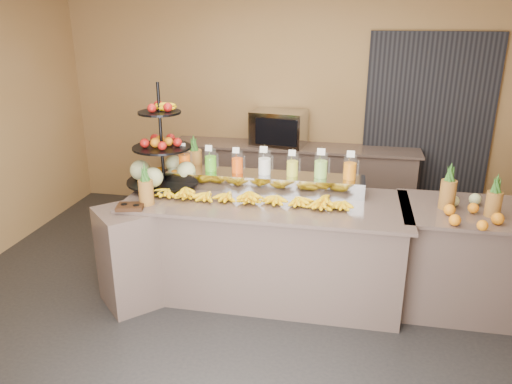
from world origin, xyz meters
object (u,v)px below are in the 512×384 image
(right_fruit_pile, at_px, (469,207))
(banana_heap, at_px, (252,196))
(condiment_caddy, at_px, (130,207))
(oven_warmer, at_px, (279,128))
(pitcher_tray, at_px, (264,181))
(fruit_stand, at_px, (168,162))

(right_fruit_pile, bearing_deg, banana_heap, -179.75)
(condiment_caddy, height_order, oven_warmer, oven_warmer)
(pitcher_tray, distance_m, oven_warmer, 1.68)
(condiment_caddy, distance_m, right_fruit_pile, 2.81)
(right_fruit_pile, height_order, oven_warmer, oven_warmer)
(condiment_caddy, relative_size, oven_warmer, 0.34)
(fruit_stand, relative_size, condiment_caddy, 4.45)
(fruit_stand, relative_size, right_fruit_pile, 2.09)
(pitcher_tray, relative_size, oven_warmer, 2.86)
(banana_heap, height_order, oven_warmer, oven_warmer)
(banana_heap, distance_m, right_fruit_pile, 1.80)
(fruit_stand, bearing_deg, oven_warmer, 72.49)
(banana_heap, height_order, condiment_caddy, banana_heap)
(banana_heap, relative_size, condiment_caddy, 8.18)
(pitcher_tray, height_order, right_fruit_pile, right_fruit_pile)
(fruit_stand, distance_m, right_fruit_pile, 2.68)
(right_fruit_pile, bearing_deg, condiment_caddy, -172.52)
(banana_heap, height_order, right_fruit_pile, right_fruit_pile)
(pitcher_tray, xyz_separation_m, fruit_stand, (-0.91, -0.10, 0.17))
(right_fruit_pile, distance_m, oven_warmer, 2.75)
(banana_heap, bearing_deg, fruit_stand, 164.03)
(oven_warmer, bearing_deg, pitcher_tray, -78.07)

